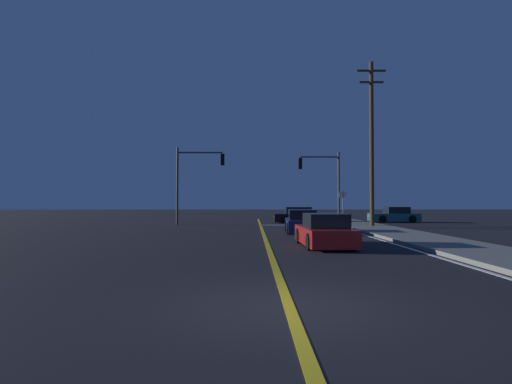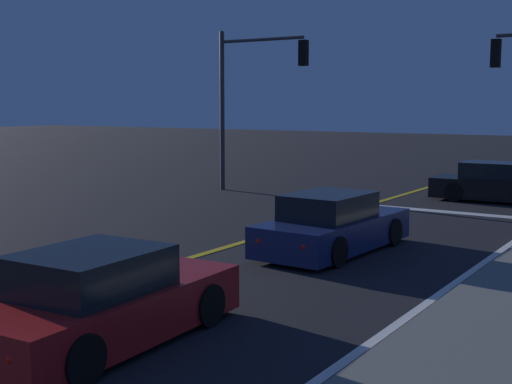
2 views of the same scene
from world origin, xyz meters
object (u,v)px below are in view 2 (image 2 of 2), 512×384
car_parked_curb_navy (333,226)px  traffic_signal_far_left (250,85)px  car_side_waiting_red (101,302)px  car_far_approaching_black (501,185)px

car_parked_curb_navy → traffic_signal_far_left: size_ratio=0.74×
car_parked_curb_navy → car_side_waiting_red: size_ratio=1.05×
car_side_waiting_red → traffic_signal_far_left: 17.26m
car_parked_curb_navy → traffic_signal_far_left: (-7.47, 8.00, 3.44)m
car_side_waiting_red → car_far_approaching_black: (1.15, 17.51, 0.00)m
car_far_approaching_black → traffic_signal_far_left: (-8.65, -2.35, 3.44)m
car_side_waiting_red → car_far_approaching_black: bearing=84.1°
car_parked_curb_navy → car_side_waiting_red: (0.04, -7.16, -0.00)m
car_side_waiting_red → traffic_signal_far_left: size_ratio=0.71×
car_far_approaching_black → car_parked_curb_navy: bearing=-8.0°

